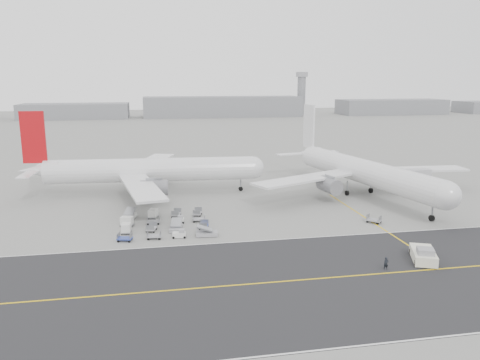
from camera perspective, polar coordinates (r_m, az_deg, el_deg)
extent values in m
plane|color=gray|center=(77.06, -3.43, -7.21)|extent=(700.00, 700.00, 0.00)
cube|color=#262629|center=(61.44, 3.46, -12.38)|extent=(220.00, 32.00, 0.02)
cube|color=gold|center=(61.43, 3.47, -12.37)|extent=(220.00, 0.30, 0.01)
cube|color=silver|center=(75.74, 0.57, -7.51)|extent=(220.00, 0.25, 0.01)
cube|color=silver|center=(48.07, 8.28, -19.96)|extent=(220.00, 0.25, 0.01)
cube|color=gold|center=(90.05, 15.52, -4.76)|extent=(0.30, 40.00, 0.01)
cylinder|color=gray|center=(354.50, 7.48, 10.14)|extent=(6.00, 6.00, 28.00)
cube|color=#949398|center=(354.34, 7.55, 12.64)|extent=(7.00, 7.00, 3.50)
cylinder|color=silver|center=(107.95, -10.75, 1.22)|extent=(46.82, 8.26, 5.34)
sphere|color=silver|center=(108.85, 1.57, 1.51)|extent=(5.23, 5.23, 5.23)
cone|color=silver|center=(112.25, -23.29, 1.06)|extent=(9.37, 5.37, 4.81)
cube|color=#B00B11|center=(111.37, -23.89, 4.78)|extent=(5.13, 0.82, 11.36)
cube|color=silver|center=(108.08, -24.41, 0.64)|extent=(3.09, 8.66, 0.25)
cube|color=silver|center=(116.90, -23.07, 1.55)|extent=(3.09, 8.66, 0.25)
cube|color=silver|center=(94.46, -11.96, -0.80)|extent=(10.19, 26.16, 0.45)
cube|color=silver|center=(121.95, -10.85, 2.13)|extent=(13.15, 26.08, 0.45)
cylinder|color=gray|center=(98.85, -10.40, -0.95)|extent=(5.88, 3.66, 3.31)
cylinder|color=gray|center=(117.73, -9.87, 1.15)|extent=(5.88, 3.66, 3.31)
cylinder|color=black|center=(109.49, 0.09, -1.07)|extent=(1.04, 0.56, 1.01)
cylinder|color=black|center=(106.01, -11.68, -1.77)|extent=(1.04, 0.56, 1.01)
cylinder|color=black|center=(112.22, -11.42, -0.99)|extent=(1.04, 0.56, 1.01)
cylinder|color=gray|center=(109.18, 0.09, -0.36)|extent=(0.36, 0.36, 2.80)
cylinder|color=silver|center=(107.30, 14.97, 0.97)|extent=(14.26, 47.12, 5.38)
sphere|color=silver|center=(89.99, 23.82, -1.75)|extent=(5.28, 5.28, 5.28)
cone|color=silver|center=(127.53, 8.44, 3.15)|extent=(6.51, 9.92, 4.84)
cube|color=silver|center=(127.10, 8.41, 6.51)|extent=(1.48, 5.15, 11.45)
cube|color=silver|center=(125.98, 6.38, 3.16)|extent=(8.92, 4.17, 0.25)
cube|color=silver|center=(130.63, 10.05, 3.37)|extent=(8.92, 4.17, 0.25)
cube|color=silver|center=(100.73, 8.05, 0.17)|extent=(25.77, 16.09, 0.45)
cube|color=silver|center=(117.15, 20.22, 1.21)|extent=(26.03, 7.06, 0.45)
cylinder|color=gray|center=(101.35, 10.85, -0.63)|extent=(4.37, 6.26, 3.34)
cylinder|color=gray|center=(112.82, 19.25, 0.19)|extent=(4.37, 6.26, 3.34)
cylinder|color=black|center=(93.15, 22.32, -4.32)|extent=(0.71, 1.24, 1.17)
cylinder|color=black|center=(107.84, 12.91, -1.55)|extent=(0.71, 1.24, 1.17)
cylinder|color=black|center=(111.56, 15.65, -1.24)|extent=(0.71, 1.24, 1.17)
cylinder|color=gray|center=(92.78, 22.39, -3.48)|extent=(0.36, 0.36, 2.83)
cube|color=silver|center=(72.82, 21.43, -8.52)|extent=(5.16, 6.91, 1.41)
cube|color=#949398|center=(71.17, 21.68, -8.11)|extent=(2.81, 2.70, 0.90)
cylinder|color=gray|center=(76.48, 20.95, -7.77)|extent=(1.14, 2.48, 0.16)
cylinder|color=black|center=(70.51, 20.66, -9.48)|extent=(0.72, 0.99, 0.90)
cylinder|color=black|center=(70.99, 22.77, -9.51)|extent=(0.72, 0.99, 0.90)
cylinder|color=black|center=(74.98, 20.12, -8.15)|extent=(0.72, 0.99, 0.90)
cylinder|color=black|center=(75.42, 22.10, -8.19)|extent=(0.72, 0.99, 0.90)
cylinder|color=gray|center=(117.06, 21.73, -0.43)|extent=(1.45, 1.45, 3.63)
cube|color=#949398|center=(117.37, 21.67, -1.14)|extent=(2.40, 2.40, 0.63)
cube|color=#AFAEB3|center=(113.26, 19.13, 0.59)|extent=(13.65, 2.81, 2.36)
cube|color=#949398|center=(110.09, 16.21, 0.46)|extent=(1.15, 2.92, 2.72)
cylinder|color=black|center=(118.74, 21.81, -1.03)|extent=(0.28, 0.55, 0.54)
imported|color=black|center=(67.86, 17.38, -9.69)|extent=(0.69, 0.48, 1.80)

